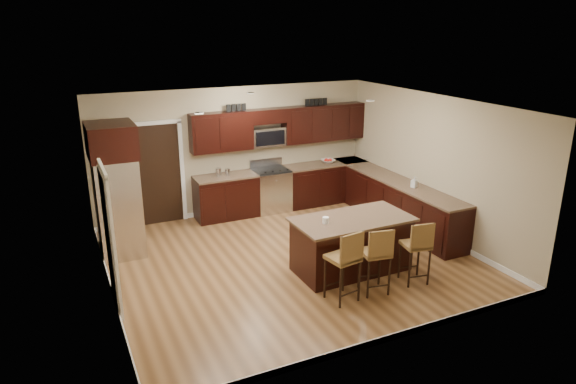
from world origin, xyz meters
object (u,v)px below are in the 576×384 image
range (271,190)px  stool_left (346,258)px  island (351,246)px  stool_mid (377,253)px  refrigerator (116,189)px  stool_right (418,245)px

range → stool_left: 4.11m
island → stool_mid: bearing=-96.3°
range → refrigerator: (-3.30, -0.89, 0.74)m
island → refrigerator: 4.16m
range → stool_left: size_ratio=0.99×
refrigerator → stool_mid: bearing=-44.0°
range → stool_mid: 4.07m
range → island: range is taller
stool_mid → stool_right: (0.76, 0.00, -0.02)m
range → refrigerator: size_ratio=0.47×
range → stool_right: size_ratio=1.06×
stool_left → refrigerator: size_ratio=0.48×
stool_left → stool_right: (1.31, 0.00, -0.05)m
stool_mid → stool_right: 0.76m
island → stool_left: size_ratio=1.74×
range → stool_left: stool_left is taller
range → refrigerator: 3.50m
stool_left → stool_right: bearing=-9.1°
stool_right → island: bearing=138.4°
stool_left → refrigerator: bearing=121.5°
range → refrigerator: bearing=-164.8°
island → refrigerator: (-3.36, 2.33, 0.78)m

